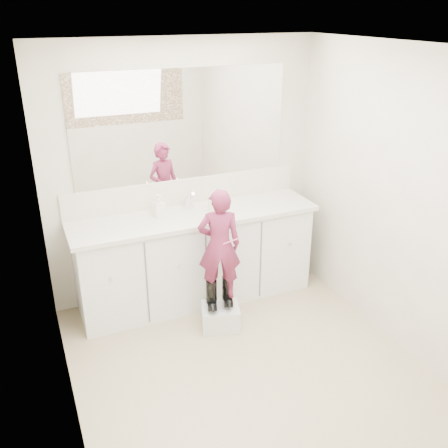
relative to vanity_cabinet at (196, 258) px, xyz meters
name	(u,v)px	position (x,y,z in m)	size (l,w,h in m)	color
floor	(251,374)	(0.00, -1.23, -0.42)	(3.00, 3.00, 0.00)	#998164
ceiling	(260,48)	(0.00, -1.23, 1.97)	(3.00, 3.00, 0.00)	white
wall_back	(184,172)	(0.00, 0.27, 0.77)	(2.60, 2.60, 0.00)	#BDB3A1
wall_front	(412,370)	(0.00, -2.73, 0.77)	(2.60, 2.60, 0.00)	#BDB3A1
wall_left	(57,271)	(-1.30, -1.23, 0.78)	(3.00, 3.00, 0.00)	#BDB3A1
wall_right	(406,206)	(1.30, -1.23, 0.78)	(3.00, 3.00, 0.00)	#BDB3A1
vanity_cabinet	(196,258)	(0.00, 0.00, 0.00)	(2.20, 0.55, 0.85)	silver
countertop	(195,216)	(0.00, -0.01, 0.45)	(2.28, 0.58, 0.04)	beige
backsplash	(185,191)	(0.00, 0.26, 0.59)	(2.28, 0.03, 0.25)	beige
mirror	(183,126)	(0.00, 0.26, 1.22)	(2.00, 0.02, 1.00)	white
dot_panel	(427,276)	(0.00, -2.71, 1.22)	(2.00, 0.01, 1.20)	#472819
faucet	(189,203)	(0.00, 0.15, 0.52)	(0.08, 0.08, 0.10)	silver
cup	(212,207)	(0.17, -0.02, 0.51)	(0.09, 0.09, 0.08)	beige
soap_bottle	(159,205)	(-0.31, 0.07, 0.56)	(0.09, 0.09, 0.20)	white
step_stool	(220,317)	(0.02, -0.55, -0.32)	(0.33, 0.27, 0.21)	silver
boot_left	(211,294)	(-0.05, -0.53, -0.08)	(0.10, 0.18, 0.27)	black
boot_right	(227,291)	(0.10, -0.53, -0.08)	(0.10, 0.18, 0.27)	black
toddler	(219,245)	(0.02, -0.53, 0.38)	(0.36, 0.24, 0.99)	#B53769
toothbrush	(231,241)	(0.09, -0.61, 0.43)	(0.01, 0.01, 0.14)	#E75A87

